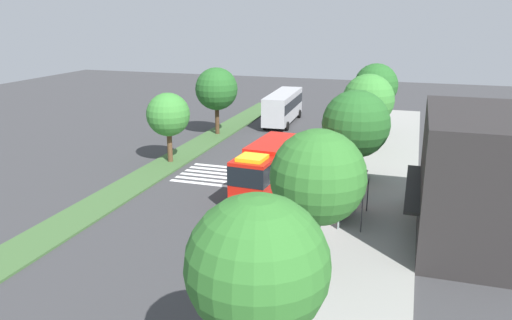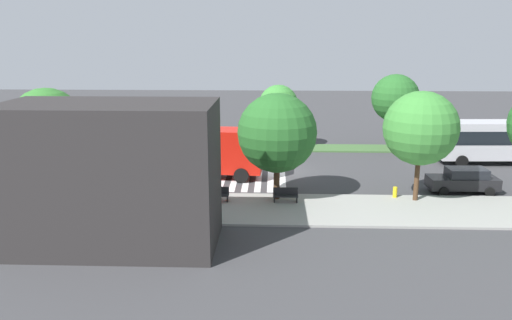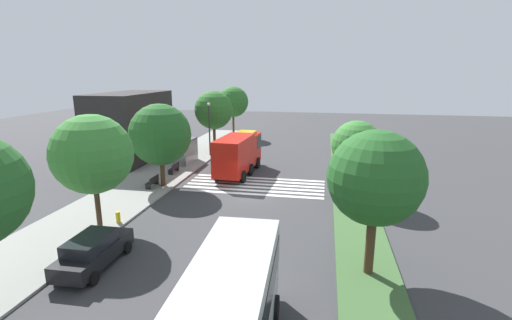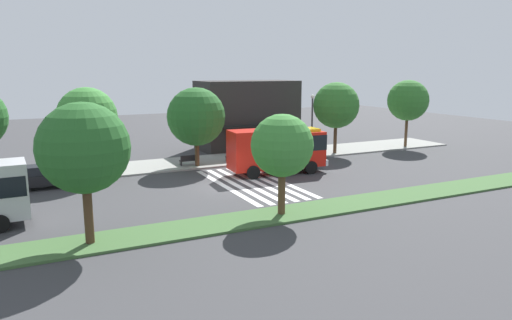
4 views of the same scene
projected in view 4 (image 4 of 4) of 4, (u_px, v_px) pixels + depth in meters
ground_plane at (225, 186)px, 34.96m from camera, size 120.00×120.00×0.00m
sidewalk at (186, 163)px, 43.26m from camera, size 60.00×5.77×0.14m
median_strip at (277, 215)px, 27.85m from camera, size 60.00×3.00×0.14m
crosswalk at (252, 183)px, 35.93m from camera, size 4.95×11.79×0.01m
fire_truck at (279, 149)px, 38.99m from camera, size 8.37×3.15×3.73m
parked_car_mid at (39, 177)px, 34.16m from camera, size 4.68×2.09×1.71m
bus_stop_shelter at (272, 139)px, 45.47m from camera, size 3.50×1.40×2.46m
bench_near_shelter at (234, 156)px, 43.96m from camera, size 1.60×0.50×0.90m
bench_west_of_shelter at (189, 160)px, 42.04m from camera, size 1.60×0.50×0.90m
street_lamp at (312, 120)px, 45.82m from camera, size 0.36×0.36×6.00m
storefront_building at (247, 115)px, 51.25m from camera, size 10.51×6.06×7.34m
sidewalk_tree_west at (87, 117)px, 37.00m from camera, size 4.68×4.68×7.06m
sidewalk_tree_center at (196, 117)px, 40.96m from camera, size 5.07×5.07×6.89m
sidewalk_tree_east at (336, 105)px, 47.26m from camera, size 4.61×4.61×7.16m
sidewalk_tree_far_east at (408, 100)px, 51.33m from camera, size 4.42×4.42×7.28m
median_tree_far_west at (84, 148)px, 22.39m from camera, size 4.38×4.38×6.93m
median_tree_west at (282, 146)px, 27.19m from camera, size 3.66×3.66×5.92m
fire_hydrant at (107, 171)px, 37.91m from camera, size 0.28×0.28×0.70m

